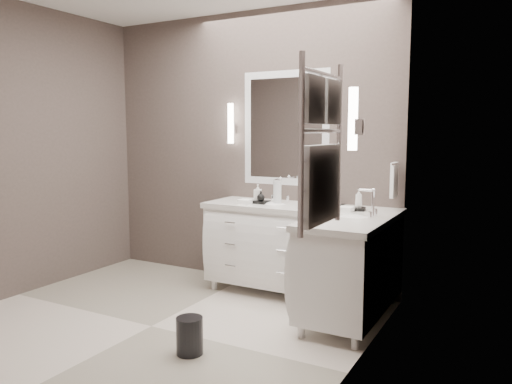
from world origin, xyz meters
The scene contains 19 objects.
floor centered at (0.00, 0.00, -0.01)m, with size 3.20×3.00×0.01m, color silver.
wall_back centered at (0.00, 1.50, 1.35)m, with size 3.20×0.01×2.70m, color #4A3F3B.
wall_left centered at (-1.60, 0.00, 1.35)m, with size 0.01×3.00×2.70m, color #4A3F3B.
wall_right centered at (1.60, 0.00, 1.35)m, with size 0.01×3.00×2.70m, color #4A3F3B.
vanity_back centered at (0.45, 1.23, 0.49)m, with size 1.24×0.59×0.97m.
vanity_right centered at (1.33, 0.90, 0.49)m, with size 0.59×1.24×0.97m.
mirror_back centered at (0.45, 1.49, 1.55)m, with size 0.90×0.02×1.10m.
mirror_right centered at (1.59, 0.80, 1.55)m, with size 0.02×0.90×1.10m.
sconce_back centered at (-0.13, 1.43, 1.59)m, with size 0.06×0.06×0.40m.
sconce_right centered at (1.53, 0.22, 1.59)m, with size 0.06×0.06×0.40m.
towel_bar_corner centered at (1.54, 1.36, 1.12)m, with size 0.03×0.22×0.30m.
towel_ladder centered at (1.55, -0.40, 1.39)m, with size 0.06×0.58×0.90m.
waste_bin centered at (0.55, -0.25, 0.13)m, with size 0.18×0.18×0.26m, color black.
amenity_tray_back centered at (0.33, 1.18, 0.86)m, with size 0.17×0.13×0.03m, color black.
amenity_tray_right centered at (1.27, 1.22, 0.86)m, with size 0.11×0.15×0.02m, color black.
water_bottle centered at (0.50, 1.22, 0.96)m, with size 0.08×0.08×0.22m, color silver.
soap_bottle_a centered at (0.30, 1.20, 0.95)m, with size 0.07×0.07×0.15m, color white.
soap_bottle_b centered at (0.36, 1.15, 0.92)m, with size 0.07×0.07×0.09m, color black.
soap_bottle_c centered at (1.27, 1.22, 0.95)m, with size 0.06×0.06×0.16m, color white.
Camera 1 is at (2.52, -2.91, 1.52)m, focal length 35.00 mm.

